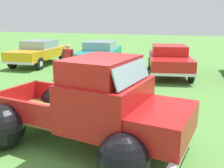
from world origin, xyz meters
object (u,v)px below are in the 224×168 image
object	(u,v)px
show_car_0	(39,52)
show_car_1	(100,53)
spectator_0	(68,59)
vintage_pickup_truck	(95,112)
show_car_2	(169,59)

from	to	relation	value
show_car_0	show_car_1	xyz separation A→B (m)	(3.61, 0.71, 0.00)
show_car_0	show_car_1	world-z (taller)	same
show_car_1	spectator_0	xyz separation A→B (m)	(-0.06, -3.42, 0.11)
vintage_pickup_truck	spectator_0	distance (m)	6.50
show_car_2	spectator_0	size ratio (longest dim) A/B	2.83
show_car_0	spectator_0	size ratio (longest dim) A/B	2.84
vintage_pickup_truck	show_car_2	size ratio (longest dim) A/B	1.07
show_car_0	show_car_2	world-z (taller)	same
show_car_1	show_car_2	bearing A→B (deg)	67.63
vintage_pickup_truck	show_car_2	distance (m)	7.83
show_car_2	spectator_0	xyz separation A→B (m)	(-4.08, -2.50, 0.12)
show_car_0	show_car_2	size ratio (longest dim) A/B	1.00
vintage_pickup_truck	show_car_2	bearing A→B (deg)	94.05
show_car_0	spectator_0	world-z (taller)	spectator_0
vintage_pickup_truck	show_car_0	distance (m)	10.83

